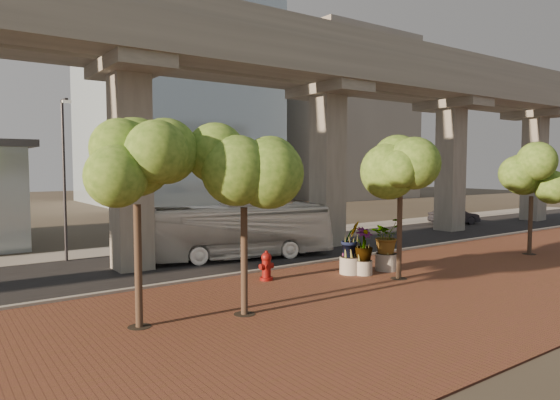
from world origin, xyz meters
TOP-DOWN VIEW (x-y plane):
  - ground at (0.00, 0.00)m, footprint 160.00×160.00m
  - brick_plaza at (0.00, -8.00)m, footprint 70.00×13.00m
  - asphalt_road at (0.00, 2.00)m, footprint 90.00×8.00m
  - curb_strip at (0.00, -2.00)m, footprint 70.00×0.25m
  - far_sidewalk at (0.00, 7.50)m, footprint 90.00×3.00m
  - transit_viaduct at (0.00, 2.00)m, footprint 72.00×5.60m
  - midrise_block at (38.00, 36.00)m, footprint 18.00×16.00m
  - transit_bus at (-0.88, 1.52)m, footprint 10.73×4.90m
  - parked_car at (21.55, 4.09)m, footprint 4.34×2.63m
  - fire_hydrant at (-2.23, -3.60)m, footprint 0.62×0.56m
  - planter_front at (3.34, -5.17)m, footprint 2.21×2.21m
  - planter_right at (1.85, -5.20)m, footprint 1.96×1.96m
  - planter_left at (1.51, -4.75)m, footprint 2.15×2.15m
  - street_tree_far_west at (-8.72, -6.44)m, footprint 3.67×3.67m
  - street_tree_near_west at (-5.50, -7.18)m, footprint 3.37×3.37m
  - street_tree_near_east at (2.50, -6.66)m, footprint 3.58×3.58m
  - street_tree_far_east at (12.83, -6.82)m, footprint 3.49×3.49m
  - streetlamp_west at (-8.06, 5.77)m, footprint 0.40×1.17m
  - streetlamp_east at (9.56, 7.30)m, footprint 0.39×1.13m

SIDE VIEW (x-z plane):
  - ground at x=0.00m, z-range 0.00..0.00m
  - asphalt_road at x=0.00m, z-range 0.00..0.04m
  - brick_plaza at x=0.00m, z-range 0.00..0.06m
  - far_sidewalk at x=0.00m, z-range 0.00..0.06m
  - curb_strip at x=0.00m, z-range 0.00..0.16m
  - fire_hydrant at x=-2.23m, z-range 0.04..1.27m
  - parked_car at x=21.55m, z-range 0.00..1.35m
  - planter_right at x=1.85m, z-range 0.28..2.37m
  - transit_bus at x=-0.88m, z-range 0.00..2.91m
  - planter_left at x=1.51m, z-range 0.31..2.67m
  - planter_front at x=3.34m, z-range 0.32..2.76m
  - street_tree_far_east at x=12.83m, z-range 1.33..7.09m
  - street_tree_near_west at x=-5.50m, z-range 1.50..7.50m
  - streetlamp_east at x=9.56m, z-range 0.66..8.48m
  - street_tree_near_east at x=2.50m, z-range 1.50..7.70m
  - streetlamp_west at x=-8.06m, z-range 0.68..8.74m
  - street_tree_far_west at x=-8.72m, z-range 1.58..8.00m
  - transit_viaduct at x=0.00m, z-range 1.09..13.49m
  - midrise_block at x=38.00m, z-range 0.00..24.00m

